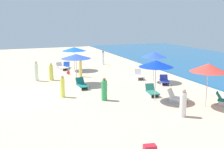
{
  "coord_description": "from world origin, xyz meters",
  "views": [
    {
      "loc": [
        17.85,
        -0.06,
        5.18
      ],
      "look_at": [
        -0.23,
        6.95,
        1.06
      ],
      "focal_mm": 42.88,
      "sensor_mm": 36.0,
      "label": 1
    }
  ],
  "objects_px": {
    "lounge_chair_3_1": "(177,98)",
    "beachgoer_3": "(80,68)",
    "lounge_chair_0_1": "(139,76)",
    "beachgoer_7": "(36,71)",
    "umbrella_0": "(154,55)",
    "beachgoer_0": "(51,72)",
    "lounge_chair_0_0": "(165,81)",
    "lounge_chair_3_0": "(152,92)",
    "umbrella_2": "(74,49)",
    "umbrella_3": "(156,64)",
    "umbrella_4": "(208,68)",
    "umbrella_1": "(76,56)",
    "lounge_chair_2_0": "(62,67)",
    "beachgoer_5": "(183,104)",
    "lounge_chair_2_1": "(66,66)",
    "beachgoer_1": "(103,58)",
    "lounge_chair_1_0": "(82,85)",
    "beachgoer_2": "(104,90)",
    "beach_ball_0": "(68,72)"
  },
  "relations": [
    {
      "from": "umbrella_3",
      "to": "beachgoer_3",
      "type": "xyz_separation_m",
      "value": [
        -8.62,
        -2.61,
        -1.63
      ]
    },
    {
      "from": "lounge_chair_0_1",
      "to": "beachgoer_7",
      "type": "xyz_separation_m",
      "value": [
        -2.44,
        -8.35,
        0.51
      ]
    },
    {
      "from": "beachgoer_1",
      "to": "beachgoer_7",
      "type": "height_order",
      "value": "beachgoer_7"
    },
    {
      "from": "lounge_chair_2_0",
      "to": "beachgoer_5",
      "type": "xyz_separation_m",
      "value": [
        15.53,
        3.52,
        0.44
      ]
    },
    {
      "from": "lounge_chair_2_1",
      "to": "umbrella_4",
      "type": "xyz_separation_m",
      "value": [
        15.2,
        5.26,
        2.13
      ]
    },
    {
      "from": "umbrella_0",
      "to": "lounge_chair_3_0",
      "type": "height_order",
      "value": "umbrella_0"
    },
    {
      "from": "umbrella_3",
      "to": "umbrella_0",
      "type": "bearing_deg",
      "value": 151.38
    },
    {
      "from": "umbrella_2",
      "to": "beachgoer_7",
      "type": "bearing_deg",
      "value": -50.41
    },
    {
      "from": "beachgoer_0",
      "to": "beachgoer_2",
      "type": "relative_size",
      "value": 1.02
    },
    {
      "from": "beachgoer_1",
      "to": "beachgoer_5",
      "type": "bearing_deg",
      "value": 160.89
    },
    {
      "from": "lounge_chair_3_1",
      "to": "umbrella_4",
      "type": "relative_size",
      "value": 0.53
    },
    {
      "from": "lounge_chair_3_1",
      "to": "beachgoer_3",
      "type": "relative_size",
      "value": 0.85
    },
    {
      "from": "umbrella_0",
      "to": "beachgoer_0",
      "type": "height_order",
      "value": "umbrella_0"
    },
    {
      "from": "lounge_chair_3_1",
      "to": "beachgoer_1",
      "type": "distance_m",
      "value": 14.56
    },
    {
      "from": "lounge_chair_3_1",
      "to": "beachgoer_1",
      "type": "relative_size",
      "value": 0.85
    },
    {
      "from": "umbrella_1",
      "to": "beachgoer_0",
      "type": "relative_size",
      "value": 1.61
    },
    {
      "from": "lounge_chair_2_0",
      "to": "lounge_chair_2_1",
      "type": "distance_m",
      "value": 0.79
    },
    {
      "from": "lounge_chair_0_1",
      "to": "lounge_chair_3_0",
      "type": "relative_size",
      "value": 0.98
    },
    {
      "from": "lounge_chair_3_1",
      "to": "lounge_chair_2_1",
      "type": "bearing_deg",
      "value": 73.43
    },
    {
      "from": "umbrella_1",
      "to": "lounge_chair_0_0",
      "type": "bearing_deg",
      "value": 69.39
    },
    {
      "from": "beachgoer_5",
      "to": "lounge_chair_2_1",
      "type": "bearing_deg",
      "value": -53.89
    },
    {
      "from": "beachgoer_7",
      "to": "beach_ball_0",
      "type": "relative_size",
      "value": 5.2
    },
    {
      "from": "umbrella_2",
      "to": "beachgoer_0",
      "type": "bearing_deg",
      "value": -38.84
    },
    {
      "from": "beachgoer_1",
      "to": "beachgoer_2",
      "type": "bearing_deg",
      "value": 146.62
    },
    {
      "from": "lounge_chair_0_1",
      "to": "lounge_chair_0_0",
      "type": "bearing_deg",
      "value": -54.42
    },
    {
      "from": "umbrella_1",
      "to": "umbrella_2",
      "type": "relative_size",
      "value": 1.02
    },
    {
      "from": "umbrella_2",
      "to": "lounge_chair_2_0",
      "type": "xyz_separation_m",
      "value": [
        -0.82,
        -1.14,
        -1.89
      ]
    },
    {
      "from": "umbrella_0",
      "to": "beach_ball_0",
      "type": "bearing_deg",
      "value": -133.65
    },
    {
      "from": "lounge_chair_0_0",
      "to": "beachgoer_5",
      "type": "relative_size",
      "value": 0.92
    },
    {
      "from": "umbrella_4",
      "to": "beachgoer_1",
      "type": "height_order",
      "value": "umbrella_4"
    },
    {
      "from": "lounge_chair_0_0",
      "to": "umbrella_2",
      "type": "bearing_deg",
      "value": 145.53
    },
    {
      "from": "umbrella_2",
      "to": "lounge_chair_2_0",
      "type": "relative_size",
      "value": 1.5
    },
    {
      "from": "lounge_chair_0_0",
      "to": "beachgoer_2",
      "type": "bearing_deg",
      "value": -136.4
    },
    {
      "from": "umbrella_1",
      "to": "lounge_chair_3_0",
      "type": "relative_size",
      "value": 1.74
    },
    {
      "from": "umbrella_0",
      "to": "lounge_chair_2_0",
      "type": "bearing_deg",
      "value": -143.1
    },
    {
      "from": "lounge_chair_0_1",
      "to": "lounge_chair_2_1",
      "type": "bearing_deg",
      "value": 136.61
    },
    {
      "from": "lounge_chair_0_0",
      "to": "beachgoer_0",
      "type": "relative_size",
      "value": 0.93
    },
    {
      "from": "lounge_chair_0_1",
      "to": "beachgoer_3",
      "type": "xyz_separation_m",
      "value": [
        -2.68,
        -4.5,
        0.47
      ]
    },
    {
      "from": "lounge_chair_2_1",
      "to": "beachgoer_7",
      "type": "distance_m",
      "value": 5.87
    },
    {
      "from": "lounge_chair_0_0",
      "to": "lounge_chair_0_1",
      "type": "xyz_separation_m",
      "value": [
        -2.41,
        -1.04,
        0.03
      ]
    },
    {
      "from": "lounge_chair_1_0",
      "to": "beachgoer_7",
      "type": "xyz_separation_m",
      "value": [
        -3.72,
        -2.92,
        0.53
      ]
    },
    {
      "from": "lounge_chair_0_1",
      "to": "beachgoer_1",
      "type": "xyz_separation_m",
      "value": [
        -7.85,
        -0.56,
        0.48
      ]
    },
    {
      "from": "lounge_chair_1_0",
      "to": "lounge_chair_2_0",
      "type": "bearing_deg",
      "value": 87.13
    },
    {
      "from": "umbrella_2",
      "to": "lounge_chair_3_1",
      "type": "distance_m",
      "value": 13.11
    },
    {
      "from": "beachgoer_0",
      "to": "umbrella_1",
      "type": "bearing_deg",
      "value": 101.77
    },
    {
      "from": "beachgoer_7",
      "to": "umbrella_3",
      "type": "bearing_deg",
      "value": -87.84
    },
    {
      "from": "lounge_chair_2_0",
      "to": "beachgoer_0",
      "type": "relative_size",
      "value": 1.05
    },
    {
      "from": "lounge_chair_3_0",
      "to": "lounge_chair_3_1",
      "type": "bearing_deg",
      "value": -60.05
    },
    {
      "from": "umbrella_4",
      "to": "beachgoer_5",
      "type": "xyz_separation_m",
      "value": [
        0.9,
        -2.28,
        -1.65
      ]
    },
    {
      "from": "umbrella_3",
      "to": "beachgoer_5",
      "type": "height_order",
      "value": "umbrella_3"
    }
  ]
}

